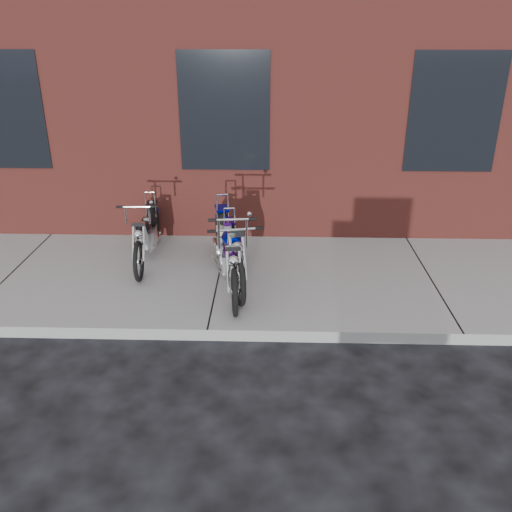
{
  "coord_description": "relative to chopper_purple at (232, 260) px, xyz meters",
  "views": [
    {
      "loc": [
        0.74,
        -5.47,
        3.52
      ],
      "look_at": [
        0.55,
        0.8,
        0.76
      ],
      "focal_mm": 38.0,
      "sensor_mm": 36.0,
      "label": 1
    }
  ],
  "objects": [
    {
      "name": "chopper_third",
      "position": [
        -1.35,
        0.88,
        -0.02
      ],
      "size": [
        0.49,
        2.01,
        1.02
      ],
      "rotation": [
        0.0,
        0.0,
        -1.51
      ],
      "color": "black",
      "rests_on": "sidewalk"
    },
    {
      "name": "chopper_blue",
      "position": [
        -0.05,
        0.32,
        0.03
      ],
      "size": [
        0.72,
        2.26,
        1.0
      ],
      "rotation": [
        0.0,
        0.0,
        -1.35
      ],
      "color": "black",
      "rests_on": "sidewalk"
    },
    {
      "name": "chopper_purple",
      "position": [
        0.0,
        0.0,
        0.0
      ],
      "size": [
        0.51,
        2.1,
        1.18
      ],
      "rotation": [
        0.0,
        0.0,
        -1.46
      ],
      "color": "black",
      "rests_on": "sidewalk"
    },
    {
      "name": "ground",
      "position": [
        -0.21,
        -1.17,
        -0.53
      ],
      "size": [
        120.0,
        120.0,
        0.0
      ],
      "primitive_type": "plane",
      "color": "black",
      "rests_on": "ground"
    },
    {
      "name": "sidewalk",
      "position": [
        -0.21,
        0.33,
        -0.45
      ],
      "size": [
        22.0,
        3.0,
        0.15
      ],
      "primitive_type": "cube",
      "color": "#999999",
      "rests_on": "ground"
    }
  ]
}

